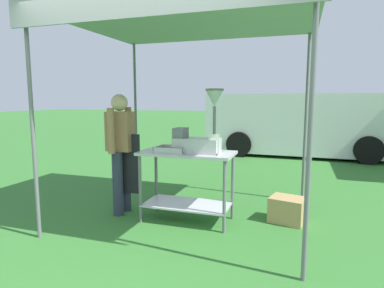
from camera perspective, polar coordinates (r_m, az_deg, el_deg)
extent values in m
plane|color=#33702D|center=(8.82, 8.56, -2.38)|extent=(70.00, 70.00, 0.00)
cylinder|color=slate|center=(3.91, -26.08, 2.64)|extent=(0.04, 0.04, 2.49)
cylinder|color=slate|center=(2.80, 19.92, 1.25)|extent=(0.04, 0.04, 2.49)
cylinder|color=slate|center=(5.81, -9.81, 4.73)|extent=(0.04, 0.04, 2.49)
cylinder|color=slate|center=(5.13, 19.26, 4.02)|extent=(0.04, 0.04, 2.49)
cube|color=#939399|center=(4.28, -0.23, 20.90)|extent=(3.02, 2.53, 0.05)
cube|color=#939399|center=(3.12, -8.23, 23.27)|extent=(3.02, 0.02, 0.24)
cube|color=#B7B7BC|center=(4.08, -0.88, -1.61)|extent=(1.18, 0.58, 0.04)
cube|color=#B7B7BC|center=(4.24, -0.86, -10.47)|extent=(1.08, 0.54, 0.02)
cylinder|color=slate|center=(4.17, -9.04, -7.79)|extent=(0.04, 0.04, 0.86)
cylinder|color=slate|center=(3.81, 5.68, -9.21)|extent=(0.04, 0.04, 0.86)
cylinder|color=slate|center=(4.59, -6.27, -6.30)|extent=(0.04, 0.04, 0.86)
cylinder|color=slate|center=(4.27, 7.11, -7.39)|extent=(0.04, 0.04, 0.86)
cube|color=#B7B7BC|center=(4.06, -3.46, -1.33)|extent=(0.39, 0.31, 0.01)
cube|color=#B7B7BC|center=(3.92, -4.27, -1.14)|extent=(0.39, 0.01, 0.06)
cube|color=#B7B7BC|center=(4.19, -2.72, -0.55)|extent=(0.39, 0.01, 0.06)
cube|color=#B7B7BC|center=(4.12, -5.87, -0.71)|extent=(0.01, 0.31, 0.06)
cube|color=#B7B7BC|center=(3.99, -0.97, -0.96)|extent=(0.01, 0.31, 0.06)
torus|color=gold|center=(4.04, -1.39, -1.11)|extent=(0.10, 0.10, 0.02)
torus|color=gold|center=(4.14, -3.37, -0.89)|extent=(0.11, 0.11, 0.02)
torus|color=gold|center=(4.10, -4.88, -1.00)|extent=(0.11, 0.11, 0.02)
torus|color=gold|center=(3.95, -2.36, -1.31)|extent=(0.08, 0.08, 0.02)
torus|color=gold|center=(4.04, -2.74, -1.10)|extent=(0.11, 0.11, 0.02)
torus|color=gold|center=(4.09, -1.98, -0.99)|extent=(0.09, 0.09, 0.02)
torus|color=gold|center=(4.00, -5.25, -1.23)|extent=(0.11, 0.11, 0.02)
torus|color=gold|center=(4.17, -4.41, -0.84)|extent=(0.10, 0.10, 0.02)
cube|color=#B7B7BC|center=(4.00, 0.82, -0.24)|extent=(0.56, 0.28, 0.18)
cube|color=slate|center=(4.04, -2.02, 1.99)|extent=(0.14, 0.22, 0.12)
cylinder|color=slate|center=(3.91, 3.91, 3.73)|extent=(0.04, 0.04, 0.39)
cone|color=#B7B7BC|center=(3.90, 3.95, 7.92)|extent=(0.20, 0.20, 0.18)
cylinder|color=slate|center=(3.90, 3.97, 9.44)|extent=(0.21, 0.21, 0.02)
cube|color=black|center=(3.84, 3.82, -1.82)|extent=(0.08, 0.05, 0.02)
cube|color=white|center=(3.82, 3.84, -0.01)|extent=(0.13, 0.02, 0.23)
cylinder|color=#2D3347|center=(4.64, -11.54, -6.22)|extent=(0.14, 0.14, 0.86)
cylinder|color=#2D3347|center=(4.48, -12.82, -6.78)|extent=(0.14, 0.14, 0.86)
cube|color=#9E704C|center=(4.44, -12.42, 2.17)|extent=(0.34, 0.22, 0.52)
cube|color=black|center=(4.44, -10.93, -3.41)|extent=(0.32, 0.02, 0.80)
cylinder|color=#9E704C|center=(4.63, -11.03, 2.75)|extent=(0.09, 0.09, 0.58)
cylinder|color=#9E704C|center=(4.25, -13.95, 2.23)|extent=(0.09, 0.09, 0.58)
sphere|color=#DBB28E|center=(4.42, -12.56, 7.08)|extent=(0.22, 0.22, 0.22)
cube|color=tan|center=(4.37, 16.35, -10.95)|extent=(0.49, 0.43, 0.32)
cube|color=white|center=(9.66, 18.56, 3.50)|extent=(5.09, 1.99, 1.60)
cube|color=#1E2833|center=(9.82, 30.29, 5.25)|extent=(0.13, 1.62, 0.70)
cylinder|color=black|center=(10.73, 26.91, 0.50)|extent=(0.68, 0.25, 0.68)
cylinder|color=black|center=(8.91, 28.44, -0.92)|extent=(0.68, 0.25, 0.68)
cylinder|color=black|center=(10.77, 10.15, 1.24)|extent=(0.68, 0.25, 0.68)
cylinder|color=black|center=(8.95, 8.23, -0.02)|extent=(0.68, 0.25, 0.68)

